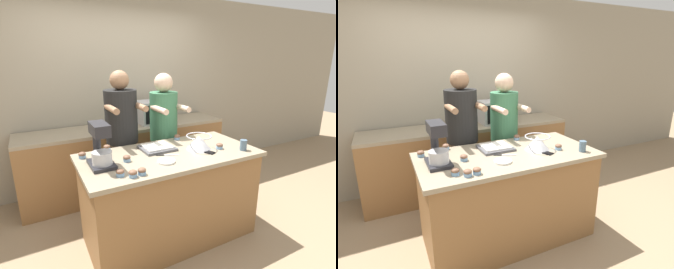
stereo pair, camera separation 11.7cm
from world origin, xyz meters
The scene contains 22 objects.
ground_plane centered at (0.00, 0.00, 0.00)m, with size 16.00×16.00×0.00m, color #937A5B.
back_wall centered at (0.00, 1.56, 1.35)m, with size 10.00×0.06×2.70m.
island_counter centered at (0.00, 0.00, 0.47)m, with size 1.74×0.85×0.93m.
back_counter centered at (0.00, 1.21, 0.47)m, with size 2.80×0.60×0.93m.
person_left centered at (-0.27, 0.63, 0.89)m, with size 0.37×0.52×1.70m.
person_right centered at (0.26, 0.63, 0.87)m, with size 0.35×0.51×1.66m.
stand_mixer centered at (-0.67, 0.01, 1.10)m, with size 0.20×0.30×0.38m.
mixing_bowl centered at (0.32, -0.03, 1.01)m, with size 0.26×0.26×0.14m.
baking_tray centered at (-0.06, 0.16, 0.95)m, with size 0.33×0.29×0.04m.
microwave_oven centered at (0.41, 1.20, 1.09)m, with size 0.48×0.35×0.31m.
cell_phone centered at (0.34, -0.16, 0.93)m, with size 0.12×0.16×0.01m.
drinking_glass centered at (0.69, -0.27, 0.98)m, with size 0.07×0.07×0.11m.
small_plate centered at (-0.14, -0.18, 0.94)m, with size 0.16×0.16×0.02m.
knife centered at (-0.06, -0.03, 0.93)m, with size 0.21×0.11×0.01m.
cupcake_0 centered at (-0.43, -0.32, 0.96)m, with size 0.07×0.07×0.06m.
cupcake_1 centered at (0.28, 0.35, 0.96)m, with size 0.07×0.07×0.06m.
cupcake_2 centered at (-0.51, -0.33, 0.96)m, with size 0.07×0.07×0.06m.
cupcake_3 centered at (-0.44, 0.00, 0.96)m, with size 0.07×0.07×0.06m.
cupcake_4 centered at (-0.59, -0.26, 0.96)m, with size 0.07×0.07×0.06m.
cupcake_5 centered at (-0.52, 0.37, 0.96)m, with size 0.07×0.07×0.06m.
cupcake_6 centered at (0.51, -0.13, 0.96)m, with size 0.07×0.07×0.06m.
cupcake_7 centered at (-0.78, 0.27, 0.96)m, with size 0.07×0.07×0.06m.
Camera 1 is at (-1.16, -2.10, 1.83)m, focal length 28.00 mm.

